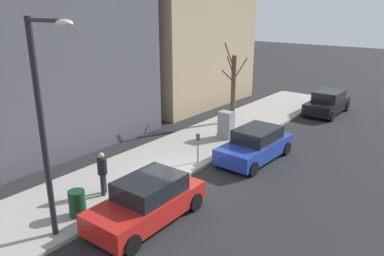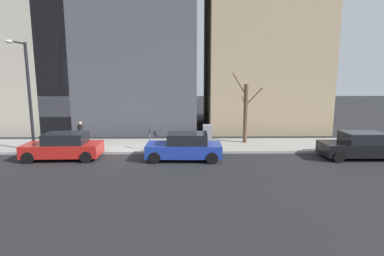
{
  "view_description": "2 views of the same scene",
  "coord_description": "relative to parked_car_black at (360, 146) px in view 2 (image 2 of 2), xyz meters",
  "views": [
    {
      "loc": [
        -8.99,
        10.86,
        6.88
      ],
      "look_at": [
        0.81,
        -1.66,
        1.7
      ],
      "focal_mm": 35.0,
      "sensor_mm": 36.0,
      "label": 1
    },
    {
      "loc": [
        -17.74,
        -3.9,
        4.56
      ],
      "look_at": [
        -0.5,
        -4.22,
        1.69
      ],
      "focal_mm": 28.0,
      "sensor_mm": 36.0,
      "label": 2
    }
  ],
  "objects": [
    {
      "name": "ground_plane",
      "position": [
        1.17,
        13.84,
        -0.74
      ],
      "size": [
        120.0,
        120.0,
        0.0
      ],
      "primitive_type": "plane",
      "color": "#232326"
    },
    {
      "name": "sidewalk",
      "position": [
        3.17,
        13.84,
        -0.66
      ],
      "size": [
        4.0,
        36.0,
        0.15
      ],
      "primitive_type": "cube",
      "color": "#9E9B93",
      "rests_on": "ground"
    },
    {
      "name": "parked_car_black",
      "position": [
        0.0,
        0.0,
        0.0
      ],
      "size": [
        1.92,
        4.2,
        1.52
      ],
      "rotation": [
        0.0,
        0.0,
        0.0
      ],
      "color": "black",
      "rests_on": "ground"
    },
    {
      "name": "parked_car_blue",
      "position": [
        -0.1,
        10.04,
        0.0
      ],
      "size": [
        2.03,
        4.25,
        1.52
      ],
      "rotation": [
        0.0,
        0.0,
        -0.03
      ],
      "color": "#1E389E",
      "rests_on": "ground"
    },
    {
      "name": "parked_car_red",
      "position": [
        0.14,
        16.92,
        0.0
      ],
      "size": [
        2.0,
        4.24,
        1.52
      ],
      "rotation": [
        0.0,
        0.0,
        0.02
      ],
      "color": "red",
      "rests_on": "ground"
    },
    {
      "name": "parking_meter",
      "position": [
        1.62,
        12.21,
        0.24
      ],
      "size": [
        0.14,
        0.1,
        1.35
      ],
      "color": "slate",
      "rests_on": "sidewalk"
    },
    {
      "name": "utility_box",
      "position": [
        2.47,
        8.6,
        0.11
      ],
      "size": [
        0.83,
        0.61,
        1.43
      ],
      "color": "#A8A399",
      "rests_on": "sidewalk"
    },
    {
      "name": "streetlamp",
      "position": [
        1.45,
        19.41,
        3.28
      ],
      "size": [
        1.97,
        0.32,
        6.5
      ],
      "color": "black",
      "rests_on": "sidewalk"
    },
    {
      "name": "bare_tree",
      "position": [
        3.78,
        5.88,
        1.57
      ],
      "size": [
        1.14,
        2.02,
        4.8
      ],
      "color": "brown",
      "rests_on": "sidewalk"
    },
    {
      "name": "trash_bin",
      "position": [
        2.07,
        18.31,
        -0.14
      ],
      "size": [
        0.56,
        0.56,
        0.9
      ],
      "primitive_type": "cylinder",
      "color": "#14381E",
      "rests_on": "sidewalk"
    },
    {
      "name": "pedestrian_near_meter",
      "position": [
        2.58,
        16.79,
        0.35
      ],
      "size": [
        0.36,
        0.36,
        1.66
      ],
      "rotation": [
        0.0,
        0.0,
        2.22
      ],
      "color": "#1E1E2D",
      "rests_on": "sidewalk"
    },
    {
      "name": "office_tower_left",
      "position": [
        11.55,
        3.16,
        10.49
      ],
      "size": [
        9.77,
        9.77,
        22.46
      ],
      "primitive_type": "cube",
      "color": "tan",
      "rests_on": "ground"
    },
    {
      "name": "office_block_center",
      "position": [
        12.79,
        15.27,
        10.45
      ],
      "size": [
        12.26,
        12.26,
        22.38
      ],
      "primitive_type": "cube",
      "color": "#4C4C56",
      "rests_on": "ground"
    }
  ]
}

